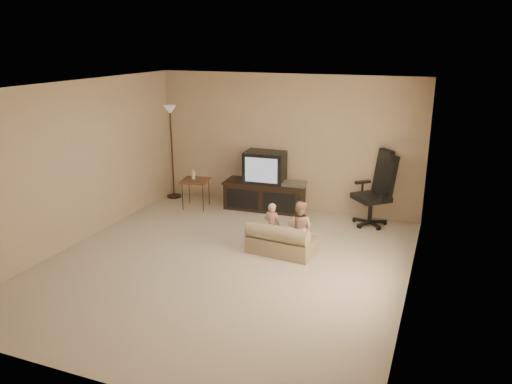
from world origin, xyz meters
TOP-DOWN VIEW (x-y plane):
  - floor at (0.00, 0.00)m, footprint 5.50×5.50m
  - room_shell at (0.00, 0.00)m, footprint 5.50×5.50m
  - tv_stand at (-0.31, 2.49)m, footprint 1.57×0.67m
  - office_chair at (1.73, 2.41)m, footprint 0.85×0.85m
  - side_table at (-1.57, 2.10)m, footprint 0.58×0.58m
  - floor_lamp at (-2.30, 2.52)m, footprint 0.29×0.29m
  - child_sofa at (0.62, 0.65)m, footprint 1.03×0.64m
  - toddler_left at (0.42, 0.82)m, footprint 0.27×0.21m
  - toddler_right at (0.87, 0.78)m, footprint 0.42×0.26m

SIDE VIEW (x-z plane):
  - floor at x=0.00m, z-range 0.00..0.00m
  - child_sofa at x=0.62m, z-range -0.05..0.43m
  - toddler_left at x=0.42m, z-range 0.00..0.72m
  - toddler_right at x=0.87m, z-range 0.00..0.82m
  - tv_stand at x=-0.31m, z-range -0.09..1.01m
  - office_chair at x=1.73m, z-range -0.18..1.13m
  - side_table at x=-1.57m, z-range 0.16..0.90m
  - floor_lamp at x=-2.30m, z-range 0.43..2.28m
  - room_shell at x=0.00m, z-range -1.23..4.27m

